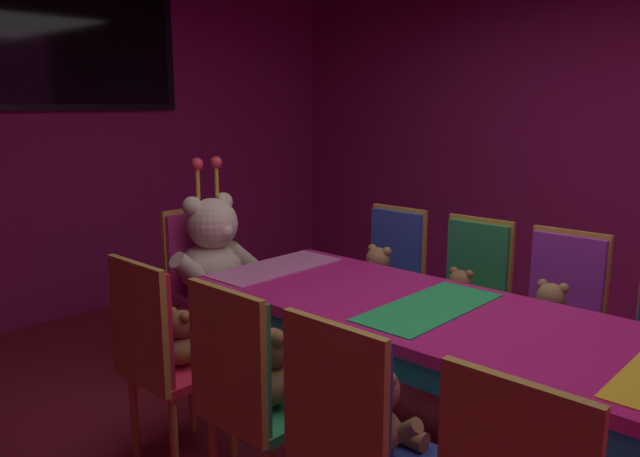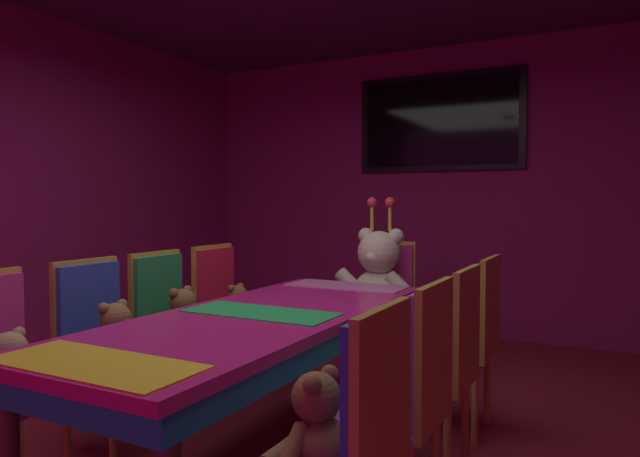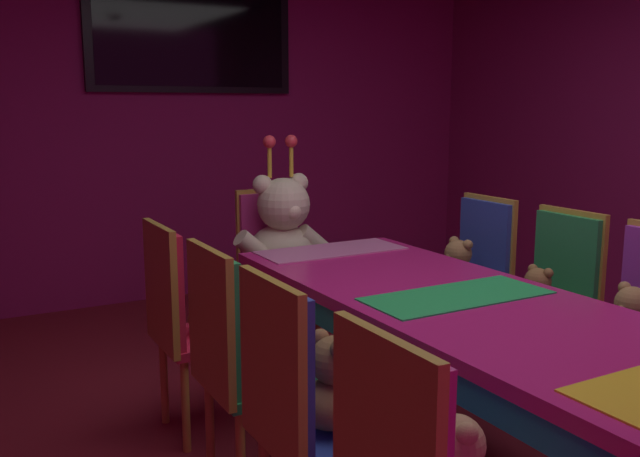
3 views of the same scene
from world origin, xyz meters
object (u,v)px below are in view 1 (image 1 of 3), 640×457
teddy_right_3 (377,273)px  chair_right_1 (561,305)px  chair_left_1 (349,431)px  king_teddy_bear (214,253)px  teddy_left_1 (377,415)px  chair_right_3 (391,268)px  teddy_left_3 (183,341)px  wall_tv (79,47)px  teddy_left_2 (272,371)px  chair_left_2 (244,383)px  throne_chair (199,269)px  chair_right_2 (472,285)px  teddy_right_2 (459,295)px  teddy_right_1 (549,314)px  banquet_table (429,326)px  chair_left_3 (156,345)px

teddy_right_3 → chair_right_1: bearing=98.1°
chair_left_1 → king_teddy_bear: (0.86, 1.81, 0.14)m
teddy_left_1 → chair_right_3: bearing=34.9°
teddy_left_3 → wall_tv: (0.74, 2.27, 1.48)m
chair_left_1 → teddy_left_1: chair_left_1 is taller
teddy_left_2 → chair_left_2: bearing=-180.0°
chair_right_1 → throne_chair: bearing=-66.1°
teddy_left_3 → chair_right_2: (1.61, -0.57, 0.02)m
teddy_right_2 → chair_right_3: size_ratio=0.28×
chair_left_1 → teddy_right_1: size_ratio=3.19×
throne_chair → chair_right_2: bearing=30.9°
chair_right_1 → chair_right_3: same height
teddy_left_1 → banquet_table: bearing=19.7°
chair_left_1 → chair_right_3: 2.04m
chair_right_2 → chair_right_3: (-0.01, 0.57, 0.00)m
chair_right_3 → wall_tv: bearing=-69.1°
teddy_right_3 → teddy_left_3: bearing=0.3°
chair_left_3 → teddy_left_3: (0.14, 0.00, -0.02)m
teddy_left_2 → teddy_left_3: bearing=92.1°
teddy_right_2 → throne_chair: 1.63m
chair_left_1 → chair_right_2: (1.73, 0.52, 0.00)m
chair_right_1 → teddy_right_3: (-0.16, 1.10, -0.01)m
chair_left_1 → chair_right_2: size_ratio=1.00×
chair_left_2 → teddy_right_2: bearing=0.3°
chair_left_2 → chair_left_3: bearing=91.7°
teddy_left_3 → throne_chair: 1.15m
teddy_right_3 → teddy_right_2: bearing=91.2°
teddy_right_3 → wall_tv: (-0.72, 2.26, 1.46)m
throne_chair → king_teddy_bear: (0.00, -0.17, 0.14)m
chair_left_3 → teddy_right_2: (1.61, -0.57, -0.03)m
throne_chair → wall_tv: wall_tv is taller
chair_left_3 → wall_tv: (0.88, 2.27, 1.45)m
banquet_table → chair_left_1: (-0.86, -0.25, -0.06)m
chair_right_3 → throne_chair: size_ratio=1.00×
chair_right_3 → teddy_right_3: (-0.15, 0.00, -0.01)m
banquet_table → chair_right_3: 1.21m
chair_left_2 → chair_right_1: same height
teddy_left_2 → wall_tv: 3.27m
chair_right_2 → teddy_right_3: 0.59m
teddy_left_2 → chair_left_1: bearing=-105.4°
teddy_right_1 → wall_tv: size_ratio=0.19×
chair_left_1 → throne_chair: same height
chair_right_3 → teddy_left_2: bearing=20.3°
teddy_left_2 → throne_chair: 1.63m
chair_left_1 → chair_right_2: bearing=16.9°
chair_left_1 → teddy_left_2: (0.14, 0.52, 0.00)m
banquet_table → chair_left_2: (-0.86, 0.26, -0.06)m
teddy_left_1 → chair_right_2: (1.58, 0.52, 0.00)m
banquet_table → chair_left_3: bearing=136.4°
wall_tv → chair_left_2: bearing=-106.8°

